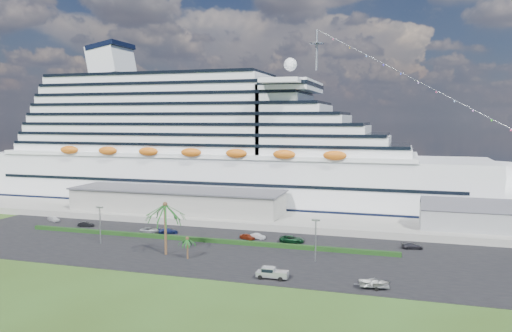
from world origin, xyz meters
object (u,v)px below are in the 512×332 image
(cruise_ship, at_px, (218,153))
(pickup_truck, at_px, (272,273))
(boat_trailer, at_px, (374,282))
(parked_car_3, at_px, (168,231))

(cruise_ship, relative_size, pickup_truck, 34.33)
(boat_trailer, bearing_deg, parked_car_3, 152.56)
(cruise_ship, distance_m, pickup_truck, 79.15)
(cruise_ship, height_order, pickup_truck, cruise_ship)
(cruise_ship, relative_size, boat_trailer, 31.97)
(pickup_truck, xyz_separation_m, boat_trailer, (17.29, -0.24, 0.03))
(pickup_truck, relative_size, boat_trailer, 0.93)
(parked_car_3, relative_size, pickup_truck, 0.83)
(parked_car_3, height_order, pickup_truck, pickup_truck)
(boat_trailer, bearing_deg, cruise_ship, 127.80)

